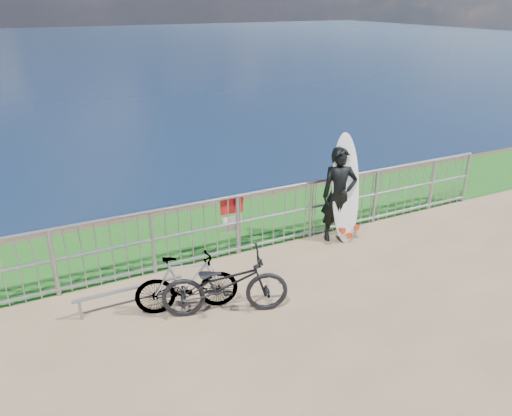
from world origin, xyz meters
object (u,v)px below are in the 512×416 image
surfer (339,195)px  surfboard (346,193)px  bicycle_near (225,284)px  bicycle_far (187,283)px

surfer → surfboard: (0.10, -0.06, 0.04)m
bicycle_near → bicycle_far: bearing=75.2°
surfer → surfboard: bearing=-9.1°
surfer → bicycle_near: bearing=-135.2°
surfer → surfboard: 0.13m
bicycle_near → bicycle_far: (-0.47, 0.31, -0.03)m
bicycle_near → surfer: bearing=-47.2°
surfer → bicycle_far: size_ratio=1.20×
bicycle_near → bicycle_far: size_ratio=1.21×
bicycle_near → surfboard: bearing=-49.0°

